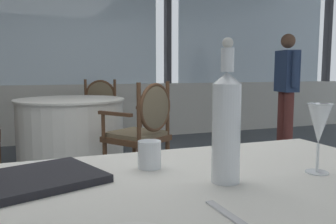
{
  "coord_description": "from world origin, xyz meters",
  "views": [
    {
      "loc": [
        -0.43,
        -2.07,
        1.06
      ],
      "look_at": [
        -0.07,
        -1.14,
        0.94
      ],
      "focal_mm": 38.39,
      "sensor_mm": 36.0,
      "label": 1
    }
  ],
  "objects_px": {
    "water_tumbler": "(149,154)",
    "dining_chair_0_2": "(144,126)",
    "dining_chair_0_0": "(98,109)",
    "wine_glass": "(319,126)",
    "menu_book": "(37,179)",
    "water_bottle": "(226,124)",
    "diner_person_0": "(287,83)"
  },
  "relations": [
    {
      "from": "diner_person_0",
      "to": "menu_book",
      "type": "bearing_deg",
      "value": -126.2
    },
    {
      "from": "diner_person_0",
      "to": "dining_chair_0_0",
      "type": "bearing_deg",
      "value": 177.53
    },
    {
      "from": "water_bottle",
      "to": "dining_chair_0_0",
      "type": "bearing_deg",
      "value": 85.04
    },
    {
      "from": "water_tumbler",
      "to": "dining_chair_0_2",
      "type": "relative_size",
      "value": 0.08
    },
    {
      "from": "water_tumbler",
      "to": "diner_person_0",
      "type": "bearing_deg",
      "value": 45.92
    },
    {
      "from": "water_bottle",
      "to": "dining_chair_0_0",
      "type": "xyz_separation_m",
      "value": [
        0.34,
        3.89,
        -0.36
      ]
    },
    {
      "from": "water_bottle",
      "to": "diner_person_0",
      "type": "bearing_deg",
      "value": 49.08
    },
    {
      "from": "water_bottle",
      "to": "dining_chair_0_2",
      "type": "height_order",
      "value": "water_bottle"
    },
    {
      "from": "diner_person_0",
      "to": "water_tumbler",
      "type": "bearing_deg",
      "value": -123.59
    },
    {
      "from": "dining_chair_0_2",
      "to": "water_bottle",
      "type": "bearing_deg",
      "value": 134.86
    },
    {
      "from": "menu_book",
      "to": "dining_chair_0_0",
      "type": "relative_size",
      "value": 0.33
    },
    {
      "from": "water_tumbler",
      "to": "diner_person_0",
      "type": "relative_size",
      "value": 0.05
    },
    {
      "from": "wine_glass",
      "to": "dining_chair_0_0",
      "type": "relative_size",
      "value": 0.21
    },
    {
      "from": "water_bottle",
      "to": "wine_glass",
      "type": "relative_size",
      "value": 1.88
    },
    {
      "from": "water_tumbler",
      "to": "dining_chair_0_2",
      "type": "distance_m",
      "value": 2.1
    },
    {
      "from": "menu_book",
      "to": "dining_chair_0_2",
      "type": "distance_m",
      "value": 2.23
    },
    {
      "from": "water_bottle",
      "to": "dining_chair_0_0",
      "type": "distance_m",
      "value": 3.92
    },
    {
      "from": "menu_book",
      "to": "diner_person_0",
      "type": "height_order",
      "value": "diner_person_0"
    },
    {
      "from": "menu_book",
      "to": "dining_chair_0_0",
      "type": "distance_m",
      "value": 3.81
    },
    {
      "from": "water_tumbler",
      "to": "diner_person_0",
      "type": "height_order",
      "value": "diner_person_0"
    },
    {
      "from": "dining_chair_0_0",
      "to": "wine_glass",
      "type": "bearing_deg",
      "value": 25.57
    },
    {
      "from": "wine_glass",
      "to": "menu_book",
      "type": "relative_size",
      "value": 0.64
    },
    {
      "from": "wine_glass",
      "to": "water_tumbler",
      "type": "distance_m",
      "value": 0.49
    },
    {
      "from": "menu_book",
      "to": "diner_person_0",
      "type": "relative_size",
      "value": 0.2
    },
    {
      "from": "menu_book",
      "to": "dining_chair_0_0",
      "type": "xyz_separation_m",
      "value": [
        0.8,
        3.72,
        -0.22
      ]
    },
    {
      "from": "wine_glass",
      "to": "menu_book",
      "type": "xyz_separation_m",
      "value": [
        -0.74,
        0.19,
        -0.13
      ]
    },
    {
      "from": "water_bottle",
      "to": "menu_book",
      "type": "bearing_deg",
      "value": 159.64
    },
    {
      "from": "water_tumbler",
      "to": "diner_person_0",
      "type": "distance_m",
      "value": 4.33
    },
    {
      "from": "water_bottle",
      "to": "menu_book",
      "type": "relative_size",
      "value": 1.21
    },
    {
      "from": "wine_glass",
      "to": "menu_book",
      "type": "distance_m",
      "value": 0.78
    },
    {
      "from": "water_bottle",
      "to": "diner_person_0",
      "type": "distance_m",
      "value": 4.38
    },
    {
      "from": "diner_person_0",
      "to": "dining_chair_0_2",
      "type": "bearing_deg",
      "value": -144.85
    }
  ]
}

